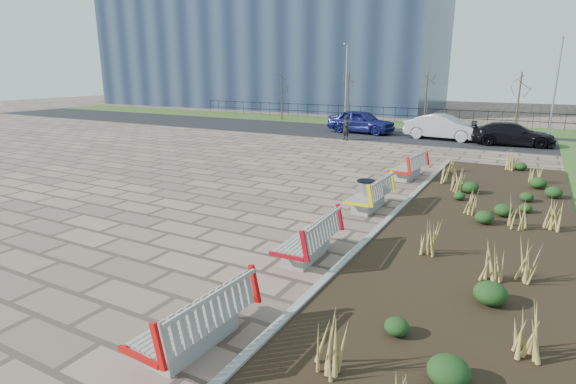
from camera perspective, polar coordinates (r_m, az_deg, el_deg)
The scene contains 22 objects.
ground at distance 11.01m, azimuth -14.62°, elevation -7.13°, with size 120.00×120.00×0.00m, color #876B5D.
planting_bed at distance 12.98m, azimuth 23.32°, elevation -4.23°, with size 4.50×18.00×0.10m, color black.
planting_curb at distance 13.34m, azimuth 13.38°, elevation -2.76°, with size 0.16×18.00×0.15m, color gray.
grass_verge_far at distance 36.26m, azimuth 17.35°, elevation 8.01°, with size 80.00×5.00×0.04m, color #33511E.
road at distance 30.44m, azimuth 14.99°, elevation 6.92°, with size 80.00×7.00×0.02m, color black.
bench_a at distance 7.15m, azimuth -11.99°, elevation -15.25°, with size 0.90×2.10×1.00m, color red, non-canonical shape.
bench_b at distance 10.06m, azimuth 2.38°, elevation -5.71°, with size 0.90×2.10×1.00m, color #B20B1A, non-canonical shape.
bench_c at distance 13.79m, azimuth 10.20°, elevation -0.16°, with size 0.90×2.10×1.00m, color yellow, non-canonical shape.
bench_d at distance 18.16m, azimuth 14.97°, elevation 3.24°, with size 0.90×2.10×1.00m, color red, non-canonical shape.
litter_bin at distance 13.87m, azimuth 9.84°, elevation -0.35°, with size 0.54×0.54×0.86m, color #B2B2B7.
pedestrian at distance 27.61m, azimuth 7.38°, elevation 8.12°, with size 0.57×0.37×1.55m, color black.
car_blue at distance 31.02m, azimuth 9.27°, elevation 8.84°, with size 1.82×4.53×1.54m, color navy.
car_silver at distance 29.24m, azimuth 19.12°, elevation 7.79°, with size 1.58×4.54×1.50m, color #A1A3A9.
car_black at distance 28.36m, azimuth 26.61°, elevation 6.60°, with size 1.78×4.39×1.27m, color black.
tree_a at distance 38.91m, azimuth -0.81°, elevation 12.11°, with size 1.40×1.40×4.00m, color #4C3D2D, non-canonical shape.
tree_b at distance 36.34m, azimuth 7.63°, elevation 11.76°, with size 1.40×1.40×4.00m, color #4C3D2D, non-canonical shape.
tree_c at distance 34.62m, azimuth 17.09°, elevation 11.09°, with size 1.40×1.40×4.00m, color #4C3D2D, non-canonical shape.
tree_d at distance 33.89m, azimuth 27.18°, elevation 10.04°, with size 1.40×1.40×4.00m, color #4C3D2D, non-canonical shape.
lamp_west at distance 35.83m, azimuth 7.39°, elevation 13.33°, with size 0.24×0.60×6.00m, color gray, non-canonical shape.
lamp_east at distance 33.34m, azimuth 30.83°, elevation 11.25°, with size 0.24×0.60×6.00m, color gray, non-canonical shape.
railing_fence at distance 37.66m, azimuth 17.90°, elevation 9.15°, with size 44.00×0.10×1.20m, color black, non-canonical shape.
building_glass at distance 55.68m, azimuth -3.06°, elevation 18.61°, with size 40.00×14.00×15.00m, color #192338.
Camera 1 is at (7.15, -7.31, 4.07)m, focal length 28.00 mm.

